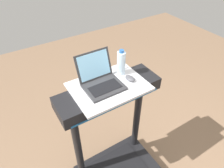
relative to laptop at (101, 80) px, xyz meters
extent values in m
cylinder|color=black|center=(-0.29, -0.04, -0.63)|extent=(0.07, 0.07, 0.90)
cylinder|color=black|center=(0.39, -0.04, -0.63)|extent=(0.07, 0.07, 0.90)
cube|color=black|center=(0.05, -0.04, -0.12)|extent=(0.90, 0.28, 0.11)
cube|color=#0C3F19|center=(0.05, -0.19, -0.12)|extent=(0.24, 0.01, 0.06)
cube|color=#1E598C|center=(0.05, -0.18, -0.17)|extent=(0.81, 0.00, 0.02)
cube|color=silver|center=(0.05, -0.04, -0.06)|extent=(0.60, 0.44, 0.02)
cube|color=#2D2D30|center=(0.00, -0.05, -0.04)|extent=(0.30, 0.23, 0.02)
cube|color=black|center=(0.00, -0.07, -0.03)|extent=(0.25, 0.13, 0.00)
cube|color=#2D2D30|center=(0.00, 0.10, 0.08)|extent=(0.30, 0.08, 0.22)
cube|color=#8CCCF2|center=(0.00, 0.10, 0.08)|extent=(0.27, 0.07, 0.20)
ellipsoid|color=#4C4C51|center=(0.24, -0.07, -0.03)|extent=(0.07, 0.11, 0.03)
cylinder|color=silver|center=(0.23, 0.04, 0.06)|extent=(0.07, 0.07, 0.21)
cylinder|color=#2659A5|center=(0.23, 0.04, 0.17)|extent=(0.04, 0.04, 0.02)
camera|label=1|loc=(-0.61, -1.14, 1.01)|focal=32.96mm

